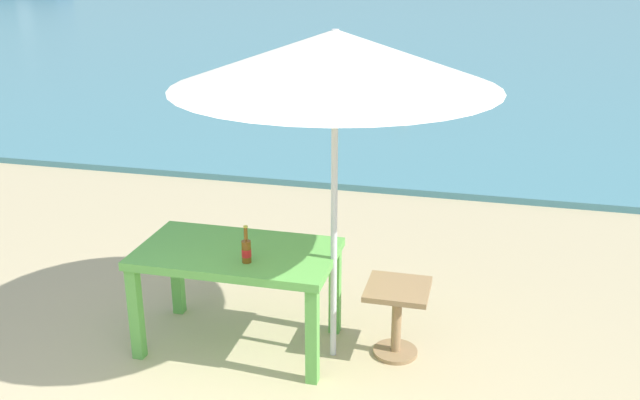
% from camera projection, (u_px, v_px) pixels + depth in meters
% --- Properties ---
extents(sea_water, '(120.00, 50.00, 0.08)m').
position_uv_depth(sea_water, '(471.00, 10.00, 31.21)').
color(sea_water, teal).
rests_on(sea_water, ground_plane).
extents(picnic_table_green, '(1.40, 0.80, 0.76)m').
position_uv_depth(picnic_table_green, '(237.00, 264.00, 5.03)').
color(picnic_table_green, '#60B24C').
rests_on(picnic_table_green, ground_plane).
extents(beer_bottle_amber, '(0.07, 0.07, 0.26)m').
position_uv_depth(beer_bottle_amber, '(246.00, 249.00, 4.76)').
color(beer_bottle_amber, brown).
rests_on(beer_bottle_amber, picnic_table_green).
extents(patio_umbrella, '(2.10, 2.10, 2.30)m').
position_uv_depth(patio_umbrella, '(335.00, 59.00, 4.39)').
color(patio_umbrella, silver).
rests_on(patio_umbrella, ground_plane).
extents(side_table_wood, '(0.44, 0.44, 0.54)m').
position_uv_depth(side_table_wood, '(397.00, 310.00, 5.00)').
color(side_table_wood, '#9E7A51').
rests_on(side_table_wood, ground_plane).
extents(swimmer_person, '(0.34, 0.34, 0.41)m').
position_uv_depth(swimmer_person, '(402.00, 97.00, 12.58)').
color(swimmer_person, tan).
rests_on(swimmer_person, sea_water).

